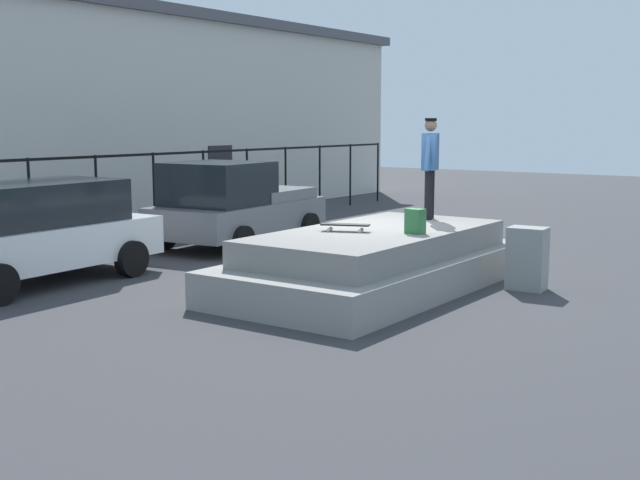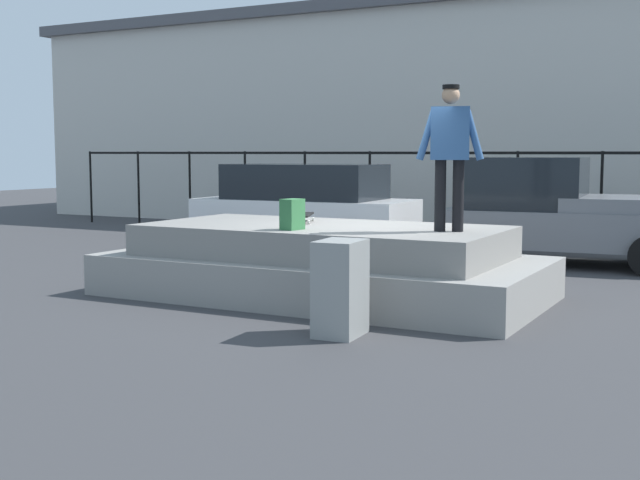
% 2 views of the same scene
% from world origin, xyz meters
% --- Properties ---
extents(ground_plane, '(60.00, 60.00, 0.00)m').
position_xyz_m(ground_plane, '(0.00, 0.00, 0.00)').
color(ground_plane, '#38383A').
extents(concrete_ledge, '(5.86, 2.89, 0.97)m').
position_xyz_m(concrete_ledge, '(-0.61, -0.43, 0.44)').
color(concrete_ledge, gray).
rests_on(concrete_ledge, ground_plane).
extents(skateboarder, '(0.82, 0.37, 1.80)m').
position_xyz_m(skateboarder, '(1.18, -0.45, 2.02)').
color(skateboarder, black).
rests_on(skateboarder, concrete_ledge).
extents(skateboard, '(0.48, 0.80, 0.12)m').
position_xyz_m(skateboard, '(-1.07, -0.12, 1.07)').
color(skateboard, black).
rests_on(skateboard, concrete_ledge).
extents(backpack, '(0.24, 0.31, 0.39)m').
position_xyz_m(backpack, '(-0.65, -1.16, 1.16)').
color(backpack, '#33723F').
rests_on(backpack, concrete_ledge).
extents(car_white_hatchback_near, '(4.47, 2.34, 1.71)m').
position_xyz_m(car_white_hatchback_near, '(-3.64, 4.52, 0.91)').
color(car_white_hatchback_near, white).
rests_on(car_white_hatchback_near, ground_plane).
extents(car_grey_pickup_mid, '(4.40, 2.54, 1.86)m').
position_xyz_m(car_grey_pickup_mid, '(1.50, 4.48, 0.91)').
color(car_grey_pickup_mid, slate).
rests_on(car_grey_pickup_mid, ground_plane).
extents(utility_box, '(0.49, 0.63, 1.02)m').
position_xyz_m(utility_box, '(0.70, -2.49, 0.51)').
color(utility_box, gray).
rests_on(utility_box, ground_plane).
extents(fence_row, '(24.06, 0.06, 1.98)m').
position_xyz_m(fence_row, '(-0.00, 7.19, 1.32)').
color(fence_row, black).
rests_on(fence_row, ground_plane).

